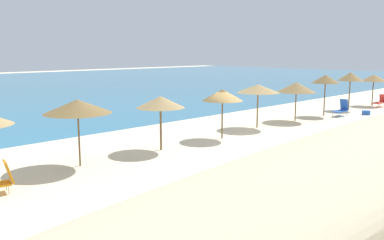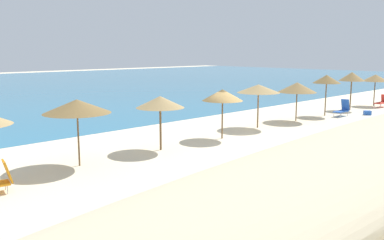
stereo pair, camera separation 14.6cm
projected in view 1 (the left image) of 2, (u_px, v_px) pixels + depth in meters
name	position (u px, v px, depth m)	size (l,w,h in m)	color
ground_plane	(241.00, 140.00, 21.68)	(160.00, 160.00, 0.00)	beige
beach_umbrella_3	(78.00, 106.00, 16.40)	(2.70, 2.70, 2.72)	brown
beach_umbrella_4	(160.00, 102.00, 19.15)	(2.27, 2.27, 2.55)	brown
beach_umbrella_5	(222.00, 95.00, 21.71)	(2.16, 2.16, 2.63)	brown
beach_umbrella_6	(258.00, 89.00, 24.78)	(2.58, 2.58, 2.64)	brown
beach_umbrella_7	(296.00, 87.00, 27.29)	(2.54, 2.54, 2.58)	brown
beach_umbrella_8	(326.00, 79.00, 29.51)	(1.97, 1.97, 2.94)	brown
beach_umbrella_9	(350.00, 77.00, 32.42)	(1.99, 1.99, 2.98)	brown
beach_umbrella_10	(374.00, 78.00, 35.02)	(2.15, 2.15, 2.66)	brown
lounge_chair_1	(380.00, 102.00, 34.45)	(1.57, 0.60, 1.02)	red
lounge_chair_2	(341.00, 109.00, 29.62)	(1.46, 0.59, 1.20)	blue
cooler_box	(366.00, 113.00, 30.24)	(0.48, 0.37, 0.31)	blue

